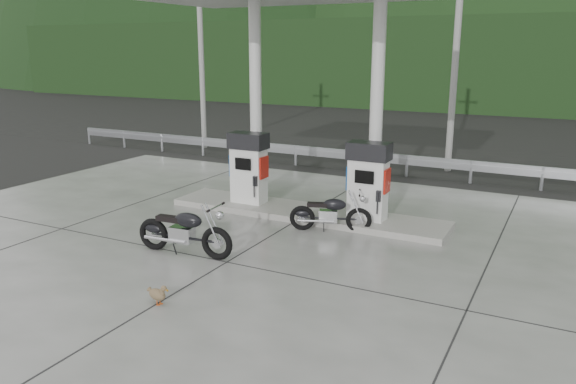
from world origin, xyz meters
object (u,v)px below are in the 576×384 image
at_px(gas_pump_right, 368,181).
at_px(gas_pump_left, 249,168).
at_px(motorcycle_left, 184,232).
at_px(motorcycle_right, 330,214).
at_px(duck, 157,295).

bearing_deg(gas_pump_right, gas_pump_left, 180.00).
xyz_separation_m(motorcycle_left, motorcycle_right, (2.01, 2.68, -0.06)).
bearing_deg(motorcycle_right, gas_pump_left, 143.23).
bearing_deg(duck, motorcycle_right, 88.20).
xyz_separation_m(gas_pump_left, duck, (1.60, -5.53, -0.90)).
height_order(motorcycle_left, duck, motorcycle_left).
height_order(gas_pump_left, duck, gas_pump_left).
distance_m(gas_pump_left, duck, 5.83).
height_order(gas_pump_left, gas_pump_right, same).
relative_size(motorcycle_left, motorcycle_right, 1.16).
relative_size(gas_pump_left, motorcycle_left, 0.90).
distance_m(motorcycle_left, motorcycle_right, 3.35).
relative_size(gas_pump_left, gas_pump_right, 1.00).
relative_size(gas_pump_right, motorcycle_left, 0.90).
distance_m(gas_pump_left, motorcycle_right, 2.83).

